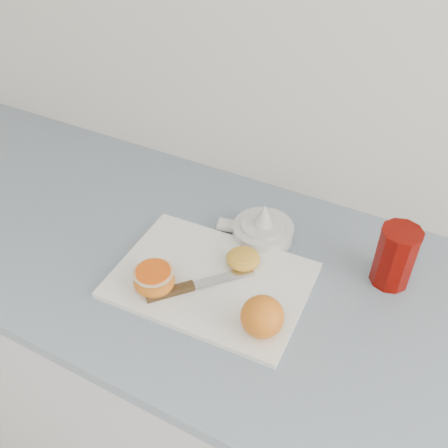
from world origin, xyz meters
name	(u,v)px	position (x,y,z in m)	size (l,w,h in m)	color
counter	(266,407)	(0.14, 1.70, 0.45)	(2.27, 0.64, 0.89)	silver
cutting_board	(211,280)	(0.02, 1.65, 0.90)	(0.37, 0.26, 0.01)	white
whole_orange	(262,317)	(0.16, 1.58, 0.94)	(0.07, 0.07, 0.07)	orange
half_orange	(154,280)	(-0.06, 1.58, 0.93)	(0.08, 0.08, 0.05)	orange
squeezed_shell	(243,258)	(0.06, 1.71, 0.92)	(0.07, 0.07, 0.03)	gold
paring_knife	(180,289)	(-0.01, 1.59, 0.91)	(0.15, 0.17, 0.01)	#4B341E
citrus_juicer	(262,229)	(0.05, 1.81, 0.91)	(0.16, 0.13, 0.09)	white
red_tumbler	(395,258)	(0.32, 1.82, 0.95)	(0.08, 0.08, 0.13)	#720500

